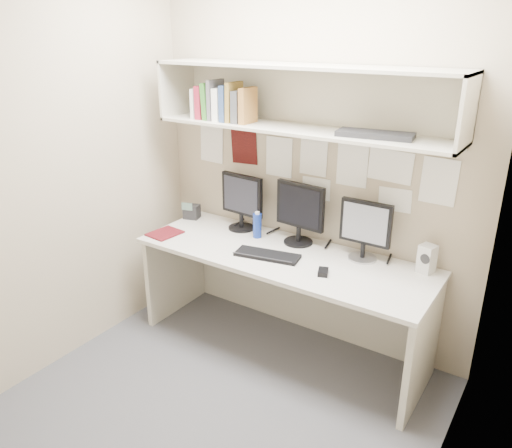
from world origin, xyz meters
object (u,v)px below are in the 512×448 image
Objects in this scene: monitor_center at (300,211)px; speaker at (427,259)px; monitor_left at (242,199)px; keyboard at (267,255)px; desk_phone at (192,211)px; monitor_right at (365,227)px; maroon_notebook at (165,233)px; desk at (282,301)px.

speaker is (0.87, 0.03, -0.15)m from monitor_center.
monitor_left is 0.57m from keyboard.
speaker reaches higher than desk_phone.
desk_phone is (-1.41, -0.04, -0.16)m from monitor_right.
monitor_right is 0.92× the size of keyboard.
maroon_notebook is at bearing -98.95° from desk_phone.
monitor_left is 0.97× the size of keyboard.
monitor_left is 2.33× the size of speaker.
monitor_right is 1.72× the size of maroon_notebook.
monitor_center is at bearing 30.57° from maroon_notebook.
desk is 11.28× the size of speaker.
monitor_right reaches higher than desk_phone.
monitor_left is 2.95× the size of desk_phone.
monitor_left is 0.95m from monitor_right.
desk is 4.68× the size of monitor_center.
monitor_left reaches higher than maroon_notebook.
desk_phone is at bearing -178.18° from monitor_right.
desk_phone reaches higher than keyboard.
monitor_left reaches higher than keyboard.
desk_phone is at bearing 151.04° from keyboard.
maroon_notebook is (-0.40, -0.41, -0.22)m from monitor_left.
monitor_center reaches higher than desk.
maroon_notebook reaches higher than desk.
maroon_notebook is at bearing -163.23° from monitor_right.
monitor_right reaches higher than speaker.
monitor_right is at bearing -15.47° from desk_phone.
desk_phone is at bearing -172.48° from monitor_center.
desk is 1.04m from desk_phone.
keyboard is at bearing -121.48° from desk.
monitor_right is at bearing 5.00° from monitor_center.
monitor_right reaches higher than desk.
monitor_right is (0.47, 0.22, 0.58)m from desk.
desk_phone is (-0.05, 0.36, 0.05)m from maroon_notebook.
monitor_left is 0.61m from maroon_notebook.
monitor_right is 2.20× the size of speaker.
monitor_left is at bearing 155.69° from desk.
speaker is (1.35, 0.03, -0.14)m from monitor_left.
monitor_left is 1.06× the size of monitor_right.
speaker is 0.78× the size of maroon_notebook.
speaker is at bearing 9.11° from keyboard.
keyboard is at bearing -95.31° from monitor_center.
monitor_right is 2.79× the size of desk_phone.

